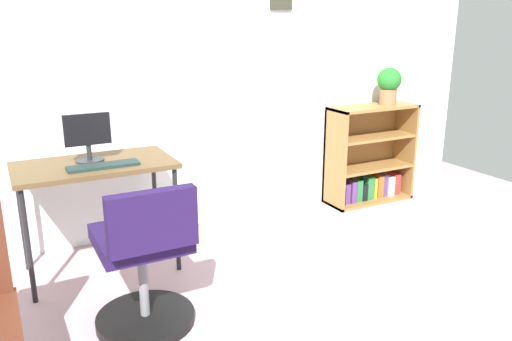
# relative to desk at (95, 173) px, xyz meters

# --- Properties ---
(wall_back) EXTENTS (5.20, 0.12, 2.47)m
(wall_back) POSITION_rel_desk_xyz_m (0.87, 0.48, 0.58)
(wall_back) COLOR white
(wall_back) RESTS_ON ground_plane
(desk) EXTENTS (0.95, 0.54, 0.72)m
(desk) POSITION_rel_desk_xyz_m (0.00, 0.00, 0.00)
(desk) COLOR brown
(desk) RESTS_ON ground_plane
(monitor) EXTENTS (0.28, 0.17, 0.30)m
(monitor) POSITION_rel_desk_xyz_m (-0.01, 0.04, 0.22)
(monitor) COLOR #262628
(monitor) RESTS_ON desk
(keyboard) EXTENTS (0.42, 0.12, 0.02)m
(keyboard) POSITION_rel_desk_xyz_m (0.03, -0.13, 0.07)
(keyboard) COLOR #1B2D2A
(keyboard) RESTS_ON desk
(office_chair) EXTENTS (0.52, 0.54, 0.82)m
(office_chair) POSITION_rel_desk_xyz_m (0.07, -0.78, -0.29)
(office_chair) COLOR black
(office_chair) RESTS_ON ground_plane
(bookshelf_low) EXTENTS (0.79, 0.30, 0.85)m
(bookshelf_low) POSITION_rel_desk_xyz_m (2.38, 0.28, -0.29)
(bookshelf_low) COLOR olive
(bookshelf_low) RESTS_ON ground_plane
(potted_plant_on_shelf) EXTENTS (0.20, 0.20, 0.32)m
(potted_plant_on_shelf) POSITION_rel_desk_xyz_m (2.52, 0.23, 0.38)
(potted_plant_on_shelf) COLOR #9E6642
(potted_plant_on_shelf) RESTS_ON bookshelf_low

